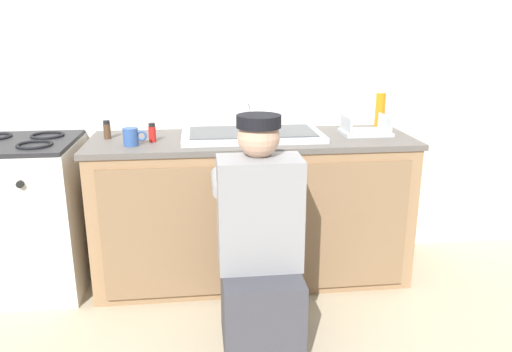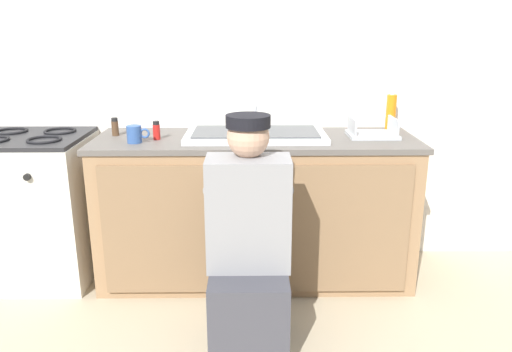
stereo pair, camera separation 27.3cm
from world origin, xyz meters
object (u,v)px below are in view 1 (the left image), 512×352
Objects in this scene: soap_bottle_orange at (380,110)px; dish_rack_tray at (365,130)px; spice_bottle_pepper at (107,130)px; sink_double_basin at (252,134)px; plumber_person at (260,255)px; stove_range at (25,216)px; coffee_mug at (131,137)px; spice_bottle_red at (152,133)px.

soap_bottle_orange is 0.25m from dish_rack_tray.
soap_bottle_orange is 1.65m from spice_bottle_pepper.
soap_bottle_orange reaches higher than sink_double_basin.
plumber_person reaches higher than sink_double_basin.
stove_range is 0.81m from coffee_mug.
soap_bottle_orange is at bearing 5.14° from stove_range.
stove_range is at bearing -174.86° from soap_bottle_orange.
soap_bottle_orange is (1.49, 0.32, 0.07)m from coffee_mug.
spice_bottle_red reaches higher than stove_range.
dish_rack_tray is (0.68, 0.01, 0.01)m from sink_double_basin.
soap_bottle_orange is at bearing 49.84° from dish_rack_tray.
spice_bottle_pepper is 1.00× the size of spice_bottle_red.
stove_range is 0.80× the size of plumber_person.
sink_double_basin is at bearing 11.27° from coffee_mug.
spice_bottle_pepper is at bearing 157.15° from spice_bottle_red.
spice_bottle_red is (-1.39, -0.24, -0.06)m from soap_bottle_orange.
plumber_person is at bearing -134.86° from dish_rack_tray.
sink_double_basin is 7.62× the size of spice_bottle_red.
soap_bottle_orange is at bearing 12.93° from sink_double_basin.
coffee_mug is at bearing -168.73° from sink_double_basin.
spice_bottle_pepper is 0.28m from spice_bottle_red.
stove_range is at bearing -172.84° from spice_bottle_pepper.
spice_bottle_red is at bearing -22.85° from spice_bottle_pepper.
spice_bottle_red is at bearing -174.82° from sink_double_basin.
plumber_person is 4.42× the size of soap_bottle_orange.
spice_bottle_pepper and spice_bottle_red have the same top height.
stove_range is (-1.31, -0.00, -0.44)m from sink_double_basin.
sink_double_basin reaches higher than stove_range.
sink_double_basin is 0.85m from soap_bottle_orange.
spice_bottle_pepper is at bearing 175.86° from sink_double_basin.
soap_bottle_orange is 1.41m from spice_bottle_red.
spice_bottle_pepper is at bearing -175.47° from soap_bottle_orange.
spice_bottle_pepper is at bearing 129.37° from coffee_mug.
soap_bottle_orange is at bearing 46.01° from plumber_person.
plumber_person is 8.76× the size of coffee_mug.
coffee_mug is at bearing -141.93° from spice_bottle_red.
plumber_person is at bearing -93.25° from sink_double_basin.
dish_rack_tray is (-0.15, -0.18, -0.09)m from soap_bottle_orange.
plumber_person is at bearing -42.78° from coffee_mug.
coffee_mug is 1.53m from soap_bottle_orange.
plumber_person is (1.27, -0.71, 0.02)m from stove_range.
sink_double_basin is 7.62× the size of spice_bottle_pepper.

